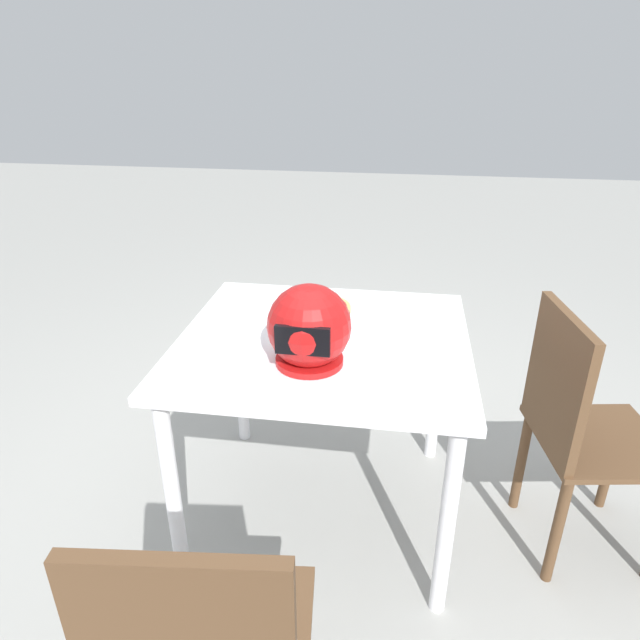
# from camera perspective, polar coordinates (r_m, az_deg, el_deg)

# --- Properties ---
(ground_plane) EXTENTS (14.00, 14.00, 0.00)m
(ground_plane) POSITION_cam_1_polar(r_m,az_deg,el_deg) (2.31, 0.32, -18.46)
(ground_plane) COLOR #9E9E99
(dining_table) EXTENTS (0.97, 0.89, 0.74)m
(dining_table) POSITION_cam_1_polar(r_m,az_deg,el_deg) (1.92, 0.36, -4.35)
(dining_table) COLOR white
(dining_table) RESTS_ON ground
(pizza_plate) EXTENTS (0.29, 0.29, 0.01)m
(pizza_plate) POSITION_cam_1_polar(r_m,az_deg,el_deg) (2.04, -0.34, 0.80)
(pizza_plate) COLOR white
(pizza_plate) RESTS_ON dining_table
(pizza) EXTENTS (0.25, 0.25, 0.06)m
(pizza) POSITION_cam_1_polar(r_m,az_deg,el_deg) (2.03, -0.26, 1.28)
(pizza) COLOR tan
(pizza) RESTS_ON pizza_plate
(motorcycle_helmet) EXTENTS (0.25, 0.25, 0.25)m
(motorcycle_helmet) POSITION_cam_1_polar(r_m,az_deg,el_deg) (1.66, -1.12, -0.78)
(motorcycle_helmet) COLOR #B21414
(motorcycle_helmet) RESTS_ON dining_table
(chair_side) EXTENTS (0.46, 0.46, 0.90)m
(chair_side) POSITION_cam_1_polar(r_m,az_deg,el_deg) (2.04, 24.76, -9.65)
(chair_side) COLOR brown
(chair_side) RESTS_ON ground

